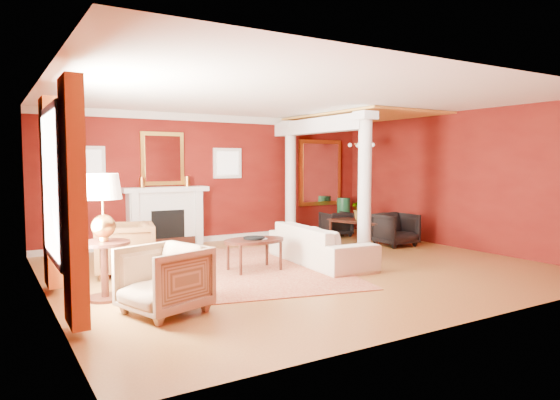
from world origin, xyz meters
TOP-DOWN VIEW (x-y plane):
  - ground at (0.00, 0.00)m, footprint 8.00×8.00m
  - room_shell at (0.00, 0.00)m, footprint 8.04×7.04m
  - fireplace at (-1.30, 3.32)m, footprint 1.85×0.42m
  - overmantel_mirror at (-1.30, 3.45)m, footprint 0.95×0.07m
  - flank_window_left at (-2.85, 3.46)m, footprint 0.70×0.07m
  - flank_window_right at (0.25, 3.46)m, footprint 0.70×0.07m
  - left_window at (-3.89, -0.60)m, footprint 0.21×2.55m
  - column_front at (1.70, 0.30)m, footprint 0.36×0.36m
  - column_back at (1.70, 3.00)m, footprint 0.36×0.36m
  - header_beam at (1.70, 1.90)m, footprint 0.30×3.20m
  - amber_ceiling at (2.85, 1.75)m, footprint 2.30×3.40m
  - dining_mirror at (2.90, 3.45)m, footprint 1.30×0.07m
  - chandelier at (2.90, 1.80)m, footprint 0.60×0.62m
  - crown_trim at (0.00, 3.46)m, footprint 8.00×0.08m
  - base_trim at (0.00, 3.46)m, footprint 8.00×0.08m
  - rug at (-0.85, 0.38)m, footprint 3.86×4.61m
  - sofa at (0.51, 0.11)m, footprint 0.87×2.41m
  - armchair_leopard at (-2.76, 0.97)m, footprint 1.03×1.07m
  - armchair_stripe at (-2.86, -1.37)m, footprint 1.06×1.09m
  - coffee_table at (-0.81, 0.15)m, footprint 1.07×1.07m
  - coffee_book at (-0.80, 0.09)m, footprint 0.15×0.03m
  - side_table at (-3.34, -0.37)m, footprint 0.67×0.67m
  - dining_table at (2.86, 1.76)m, footprint 0.88×1.46m
  - dining_chair_near at (3.03, 0.80)m, footprint 0.78×0.73m
  - dining_chair_far at (2.81, 2.65)m, footprint 0.71×0.68m
  - green_urn at (3.32, 3.00)m, footprint 0.38×0.38m
  - potted_plant at (2.86, 1.77)m, footprint 0.62×0.65m

SIDE VIEW (x-z plane):
  - ground at x=0.00m, z-range 0.00..0.00m
  - rug at x=-0.85m, z-range 0.00..0.02m
  - base_trim at x=0.00m, z-range 0.00..0.12m
  - dining_chair_far at x=2.81m, z-range 0.00..0.66m
  - green_urn at x=3.32m, z-range -0.10..0.82m
  - dining_table at x=2.86m, z-range 0.00..0.77m
  - dining_chair_near at x=3.03m, z-range 0.00..0.79m
  - armchair_stripe at x=-2.86m, z-range 0.00..0.91m
  - sofa at x=0.51m, z-range 0.00..0.93m
  - armchair_leopard at x=-2.76m, z-range 0.00..0.93m
  - coffee_table at x=-0.81m, z-range 0.22..0.76m
  - coffee_book at x=-0.80m, z-range 0.54..0.75m
  - fireplace at x=-1.30m, z-range 0.00..1.29m
  - potted_plant at x=2.86m, z-range 0.77..1.18m
  - side_table at x=-3.34m, z-range 0.31..1.98m
  - left_window at x=-3.89m, z-range 0.12..2.72m
  - column_front at x=1.70m, z-range 0.03..2.83m
  - column_back at x=1.70m, z-range 0.03..2.83m
  - dining_mirror at x=2.90m, z-range 0.70..2.40m
  - flank_window_left at x=-2.85m, z-range 1.45..2.15m
  - flank_window_right at x=0.25m, z-range 1.45..2.15m
  - overmantel_mirror at x=-1.30m, z-range 1.33..2.47m
  - room_shell at x=0.00m, z-range 0.56..3.48m
  - chandelier at x=2.90m, z-range 1.87..2.62m
  - header_beam at x=1.70m, z-range 2.46..2.78m
  - crown_trim at x=0.00m, z-range 2.74..2.90m
  - amber_ceiling at x=2.85m, z-range 2.85..2.89m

